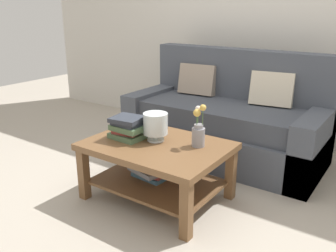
{
  "coord_description": "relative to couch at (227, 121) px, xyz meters",
  "views": [
    {
      "loc": [
        1.55,
        -2.35,
        1.48
      ],
      "look_at": [
        -0.02,
        -0.1,
        0.57
      ],
      "focal_mm": 38.92,
      "sensor_mm": 36.0,
      "label": 1
    }
  ],
  "objects": [
    {
      "name": "ground_plane",
      "position": [
        -0.03,
        -0.87,
        -0.36
      ],
      "size": [
        10.0,
        10.0,
        0.0
      ],
      "primitive_type": "plane",
      "color": "#ADA393"
    },
    {
      "name": "couch",
      "position": [
        0.0,
        0.0,
        0.0
      ],
      "size": [
        1.93,
        0.9,
        1.06
      ],
      "color": "#474C56",
      "rests_on": "ground"
    },
    {
      "name": "book_stack_main",
      "position": [
        -0.31,
        -1.17,
        0.19
      ],
      "size": [
        0.28,
        0.24,
        0.18
      ],
      "color": "#51704C",
      "rests_on": "coffee_table"
    },
    {
      "name": "back_wall",
      "position": [
        -0.03,
        0.78,
        0.99
      ],
      "size": [
        6.4,
        0.12,
        2.7
      ],
      "primitive_type": "cube",
      "color": "beige",
      "rests_on": "ground"
    },
    {
      "name": "glass_hurricane_vase",
      "position": [
        -0.1,
        -1.08,
        0.24
      ],
      "size": [
        0.19,
        0.19,
        0.22
      ],
      "color": "silver",
      "rests_on": "coffee_table"
    },
    {
      "name": "coffee_table",
      "position": [
        -0.06,
        -1.12,
        -0.03
      ],
      "size": [
        1.07,
        0.78,
        0.47
      ],
      "color": "brown",
      "rests_on": "ground"
    },
    {
      "name": "flower_pitcher",
      "position": [
        0.24,
        -0.99,
        0.23
      ],
      "size": [
        0.1,
        0.1,
        0.33
      ],
      "color": "gray",
      "rests_on": "coffee_table"
    }
  ]
}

